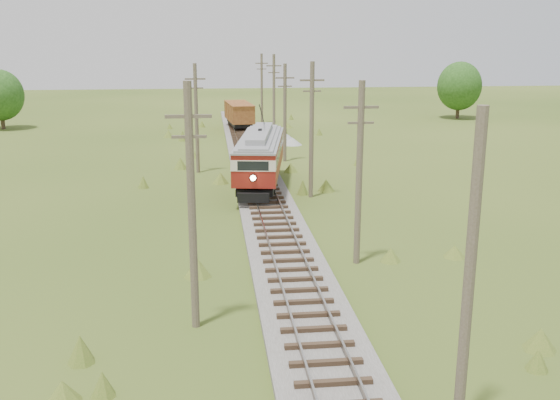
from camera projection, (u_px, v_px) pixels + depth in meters
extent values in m
cube|color=#605B54|center=(260.00, 186.00, 44.78)|extent=(3.60, 96.00, 0.25)
cube|color=#726659|center=(250.00, 182.00, 44.61)|extent=(0.08, 96.00, 0.17)
cube|color=#726659|center=(270.00, 181.00, 44.77)|extent=(0.08, 96.00, 0.17)
cube|color=#2D2116|center=(260.00, 184.00, 44.73)|extent=(2.40, 96.00, 0.16)
cube|color=black|center=(260.00, 176.00, 44.20)|extent=(4.01, 11.10, 0.44)
cube|color=maroon|center=(260.00, 162.00, 43.95)|extent=(4.56, 12.10, 1.08)
cube|color=beige|center=(260.00, 149.00, 43.73)|extent=(4.60, 12.16, 0.69)
cube|color=black|center=(260.00, 149.00, 43.73)|extent=(4.54, 11.64, 0.54)
cube|color=maroon|center=(260.00, 143.00, 43.61)|extent=(4.56, 12.10, 0.30)
cube|color=gray|center=(260.00, 138.00, 43.53)|extent=(4.64, 12.22, 0.37)
cube|color=gray|center=(260.00, 133.00, 43.45)|extent=(2.61, 8.94, 0.39)
sphere|color=#FFF2BF|center=(253.00, 178.00, 38.12)|extent=(0.35, 0.35, 0.35)
cylinder|color=black|center=(262.00, 114.00, 44.88)|extent=(0.77, 4.54, 1.90)
cylinder|color=black|center=(244.00, 191.00, 39.92)|extent=(0.24, 0.80, 0.79)
cylinder|color=black|center=(267.00, 191.00, 39.86)|extent=(0.24, 0.80, 0.79)
cylinder|color=black|center=(255.00, 164.00, 48.56)|extent=(0.24, 0.80, 0.79)
cylinder|color=black|center=(274.00, 164.00, 48.50)|extent=(0.24, 0.80, 0.79)
cube|color=black|center=(239.00, 122.00, 73.50)|extent=(2.68, 7.15, 0.49)
cube|color=brown|center=(239.00, 112.00, 73.20)|extent=(3.26, 7.98, 1.94)
cube|color=brown|center=(239.00, 103.00, 72.94)|extent=(3.32, 8.14, 0.12)
cylinder|color=black|center=(236.00, 125.00, 71.13)|extent=(0.19, 0.78, 0.78)
cylinder|color=black|center=(248.00, 124.00, 71.42)|extent=(0.19, 0.78, 0.78)
cylinder|color=black|center=(230.00, 120.00, 75.55)|extent=(0.19, 0.78, 0.78)
cylinder|color=black|center=(242.00, 119.00, 75.84)|extent=(0.19, 0.78, 0.78)
cone|color=gray|center=(283.00, 137.00, 63.96)|extent=(3.46, 3.46, 1.30)
cone|color=gray|center=(293.00, 141.00, 63.09)|extent=(1.95, 1.95, 0.76)
cylinder|color=brown|center=(469.00, 276.00, 16.15)|extent=(0.30, 0.30, 8.80)
cylinder|color=brown|center=(359.00, 175.00, 28.70)|extent=(0.30, 0.30, 8.60)
cube|color=brown|center=(361.00, 107.00, 27.93)|extent=(1.60, 0.12, 0.12)
cube|color=brown|center=(361.00, 123.00, 28.11)|extent=(1.20, 0.10, 0.10)
cylinder|color=brown|center=(312.00, 131.00, 41.15)|extent=(0.30, 0.30, 9.00)
cube|color=brown|center=(312.00, 80.00, 40.33)|extent=(1.60, 0.12, 0.12)
cube|color=brown|center=(312.00, 91.00, 40.51)|extent=(1.20, 0.10, 0.10)
cylinder|color=brown|center=(285.00, 113.00, 53.72)|extent=(0.30, 0.30, 8.40)
cube|color=brown|center=(285.00, 78.00, 52.97)|extent=(1.60, 0.12, 0.12)
cube|color=brown|center=(285.00, 86.00, 53.14)|extent=(1.20, 0.10, 0.10)
cylinder|color=brown|center=(274.00, 97.00, 66.21)|extent=(0.30, 0.30, 8.90)
cube|color=brown|center=(274.00, 66.00, 65.40)|extent=(1.60, 0.12, 0.12)
cube|color=brown|center=(274.00, 73.00, 65.57)|extent=(1.20, 0.10, 0.10)
cylinder|color=brown|center=(262.00, 89.00, 78.72)|extent=(0.30, 0.30, 8.70)
cube|color=brown|center=(262.00, 63.00, 77.94)|extent=(1.60, 0.12, 0.12)
cube|color=brown|center=(262.00, 69.00, 78.11)|extent=(1.20, 0.10, 0.10)
cylinder|color=brown|center=(192.00, 210.00, 22.06)|extent=(0.30, 0.30, 9.00)
cube|color=brown|center=(188.00, 116.00, 21.24)|extent=(1.60, 0.12, 0.12)
cube|color=brown|center=(189.00, 137.00, 21.41)|extent=(1.20, 0.10, 0.10)
cylinder|color=brown|center=(196.00, 119.00, 49.02)|extent=(0.30, 0.30, 8.60)
cube|color=brown|center=(195.00, 79.00, 48.25)|extent=(1.60, 0.12, 0.12)
cube|color=brown|center=(195.00, 88.00, 48.43)|extent=(1.20, 0.10, 0.10)
cylinder|color=#38281C|center=(3.00, 119.00, 74.18)|extent=(0.50, 0.50, 2.34)
ellipsoid|color=#1E4314|center=(0.00, 95.00, 73.47)|extent=(5.46, 5.46, 6.01)
cylinder|color=#38281C|center=(458.00, 109.00, 84.34)|extent=(0.50, 0.50, 2.52)
ellipsoid|color=#1E4314|center=(459.00, 86.00, 83.57)|extent=(5.88, 5.88, 6.47)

